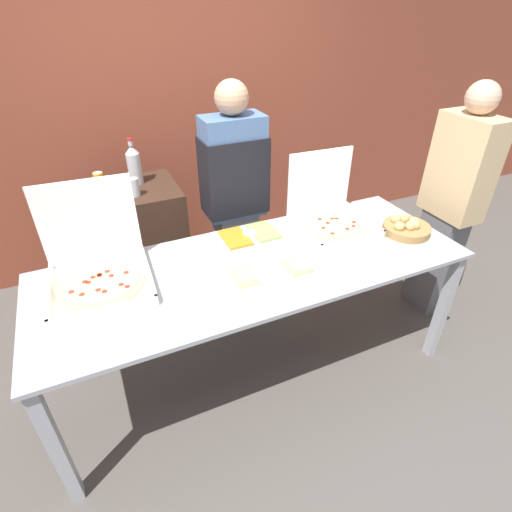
{
  "coord_description": "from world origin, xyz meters",
  "views": [
    {
      "loc": [
        -0.77,
        -1.68,
        2.11
      ],
      "look_at": [
        0.0,
        0.0,
        0.89
      ],
      "focal_mm": 28.0,
      "sensor_mm": 36.0,
      "label": 1
    }
  ],
  "objects": [
    {
      "name": "pizza_box_far_left",
      "position": [
        0.62,
        0.2,
        0.92
      ],
      "size": [
        0.47,
        0.49,
        0.45
      ],
      "rotation": [
        0.0,
        0.0,
        -0.05
      ],
      "color": "white",
      "rests_on": "buffet_table"
    },
    {
      "name": "pizza_box_far_right",
      "position": [
        -0.81,
        0.19,
        0.93
      ],
      "size": [
        0.52,
        0.54,
        0.49
      ],
      "rotation": [
        0.0,
        0.0,
        -0.05
      ],
      "color": "white",
      "rests_on": "buffet_table"
    },
    {
      "name": "paper_plate_front_center",
      "position": [
        0.19,
        -0.13,
        0.86
      ],
      "size": [
        0.21,
        0.21,
        0.03
      ],
      "color": "white",
      "rests_on": "buffet_table"
    },
    {
      "name": "brick_wall_behind",
      "position": [
        0.0,
        1.7,
        1.4
      ],
      "size": [
        10.0,
        0.06,
        2.8
      ],
      "color": "brown",
      "rests_on": "ground_plane"
    },
    {
      "name": "person_server_vest",
      "position": [
        0.15,
        0.68,
        0.95
      ],
      "size": [
        0.42,
        0.24,
        1.7
      ],
      "rotation": [
        0.0,
        0.0,
        3.14
      ],
      "color": "slate",
      "rests_on": "ground_plane"
    },
    {
      "name": "paper_plate_front_right",
      "position": [
        -0.12,
        -0.11,
        0.86
      ],
      "size": [
        0.26,
        0.26,
        0.03
      ],
      "color": "white",
      "rests_on": "buffet_table"
    },
    {
      "name": "buffet_table",
      "position": [
        0.0,
        0.0,
        0.75
      ],
      "size": [
        2.41,
        0.87,
        0.84
      ],
      "color": "#A8AAB2",
      "rests_on": "ground_plane"
    },
    {
      "name": "person_guest_cap",
      "position": [
        1.52,
        0.05,
        0.88
      ],
      "size": [
        0.22,
        0.4,
        1.69
      ],
      "rotation": [
        0.0,
        0.0,
        1.57
      ],
      "color": "slate",
      "rests_on": "ground_plane"
    },
    {
      "name": "ground_plane",
      "position": [
        0.0,
        0.0,
        0.0
      ],
      "size": [
        16.0,
        16.0,
        0.0
      ],
      "primitive_type": "plane",
      "color": "#514C47"
    },
    {
      "name": "soda_can_colored",
      "position": [
        -0.68,
        1.11,
        1.03
      ],
      "size": [
        0.07,
        0.07,
        0.12
      ],
      "color": "gold",
      "rests_on": "sideboard_podium"
    },
    {
      "name": "soda_can_silver",
      "position": [
        -0.48,
        0.91,
        1.03
      ],
      "size": [
        0.07,
        0.07,
        0.12
      ],
      "color": "silver",
      "rests_on": "sideboard_podium"
    },
    {
      "name": "veggie_tray",
      "position": [
        0.07,
        0.25,
        0.87
      ],
      "size": [
        0.42,
        0.28,
        0.05
      ],
      "color": "white",
      "rests_on": "buffet_table"
    },
    {
      "name": "sideboard_podium",
      "position": [
        -0.49,
        1.03,
        0.49
      ],
      "size": [
        0.64,
        0.56,
        0.97
      ],
      "color": "#382319",
      "rests_on": "ground_plane"
    },
    {
      "name": "soda_bottle",
      "position": [
        -0.43,
        1.12,
        1.11
      ],
      "size": [
        0.1,
        0.1,
        0.32
      ],
      "color": "#B7BCC1",
      "rests_on": "sideboard_podium"
    },
    {
      "name": "bread_basket",
      "position": [
        1.01,
        -0.08,
        0.88
      ],
      "size": [
        0.29,
        0.29,
        0.1
      ],
      "color": "#9E7542",
      "rests_on": "buffet_table"
    }
  ]
}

